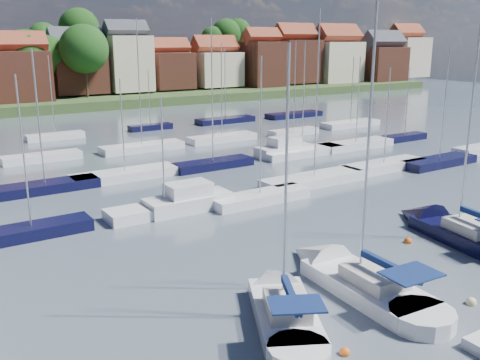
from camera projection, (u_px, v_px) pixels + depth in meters
ground at (149, 157)px, 61.44m from camera, size 260.00×260.00×0.00m
sailboat_left at (281, 305)px, 26.49m from camera, size 7.18×10.45×14.12m
sailboat_centre at (348, 277)px, 29.65m from camera, size 3.93×12.14×16.23m
sailboat_navy at (448, 230)px, 37.06m from camera, size 5.08×12.00×16.12m
buoy_c at (345, 354)px, 23.01m from camera, size 0.47×0.47×0.47m
buoy_d at (471, 304)px, 27.36m from camera, size 0.54×0.54×0.54m
buoy_e at (408, 243)px, 35.60m from camera, size 0.53×0.53×0.53m
marina_field at (183, 159)px, 58.39m from camera, size 79.62×41.41×15.93m
far_shore_town at (10, 73)px, 136.63m from camera, size 212.46×90.00×22.27m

